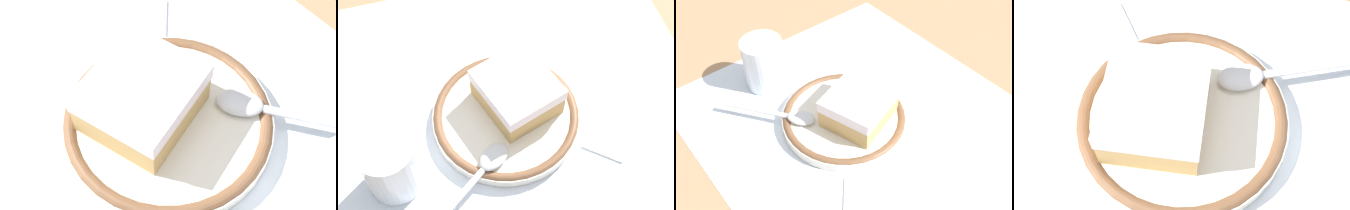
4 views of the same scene
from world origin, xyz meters
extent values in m
plane|color=#9E7551|center=(0.00, 0.00, 0.00)|extent=(2.40, 2.40, 0.00)
cube|color=silver|center=(0.00, 0.00, 0.00)|extent=(0.46, 0.42, 0.00)
cylinder|color=silver|center=(-0.02, -0.02, 0.01)|extent=(0.17, 0.17, 0.01)
torus|color=brown|center=(-0.02, -0.02, 0.01)|extent=(0.17, 0.17, 0.01)
cube|color=tan|center=(0.00, -0.01, 0.03)|extent=(0.10, 0.10, 0.03)
cube|color=white|center=(0.00, -0.01, 0.05)|extent=(0.10, 0.11, 0.02)
ellipsoid|color=silver|center=(-0.05, -0.07, 0.02)|extent=(0.05, 0.04, 0.01)
cylinder|color=silver|center=(-0.10, -0.11, 0.02)|extent=(0.08, 0.06, 0.01)
cylinder|color=brown|center=(-0.16, -0.06, 0.02)|extent=(0.05, 0.05, 0.04)
cube|color=white|center=(0.09, -0.08, 0.00)|extent=(0.06, 0.06, 0.01)
camera|label=1|loc=(-0.18, 0.11, 0.36)|focal=52.53mm
camera|label=2|loc=(-0.10, -0.32, 0.53)|focal=54.97mm
camera|label=3|loc=(0.28, -0.26, 0.43)|focal=43.20mm
camera|label=4|loc=(-0.10, 0.15, 0.37)|focal=52.54mm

